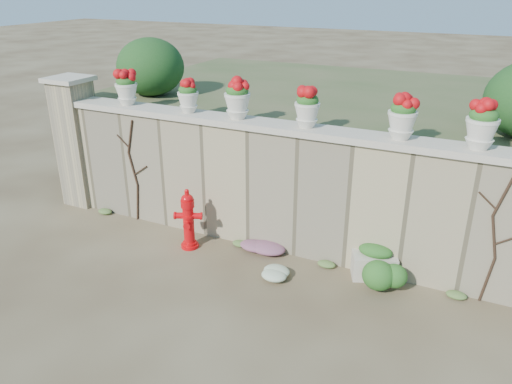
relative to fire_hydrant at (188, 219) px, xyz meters
The scene contains 19 objects.
ground 1.76m from the fire_hydrant, 41.69° to the right, with size 80.00×80.00×0.00m, color #473623.
stone_wall 1.51m from the fire_hydrant, 28.57° to the left, with size 8.00×0.40×2.00m, color #9C8D68.
wall_cap 2.09m from the fire_hydrant, 28.57° to the left, with size 8.10×0.52×0.10m, color beige.
gate_pillar 3.06m from the fire_hydrant, 166.73° to the left, with size 0.72×0.72×2.48m.
raised_fill 4.11m from the fire_hydrant, 72.10° to the left, with size 9.00×6.00×2.00m, color #384C23.
back_shrub_left 3.38m from the fire_hydrant, 135.94° to the left, with size 1.30×1.30×1.10m, color #143814.
vine_left 1.56m from the fire_hydrant, 161.92° to the left, with size 0.60×0.04×1.91m.
vine_right 4.53m from the fire_hydrant, ahead, with size 0.60×0.04×1.91m.
fire_hydrant is the anchor object (origin of this frame).
planter_box 3.01m from the fire_hydrant, ahead, with size 0.73×0.58×0.53m.
green_shrub 3.24m from the fire_hydrant, ahead, with size 0.62×0.56×0.59m, color #1E5119.
magenta_clump 1.26m from the fire_hydrant, 20.77° to the left, with size 0.80×0.53×0.21m, color #AE228C.
white_flowers 1.71m from the fire_hydrant, ahead, with size 0.57×0.45×0.20m, color white.
urn_pot_0 2.54m from the fire_hydrant, 156.65° to the left, with size 0.38×0.38×0.59m.
urn_pot_1 1.99m from the fire_hydrant, 115.59° to the left, with size 0.34×0.34×0.54m.
urn_pot_2 2.09m from the fire_hydrant, 49.80° to the left, with size 0.41×0.41×0.64m.
urn_pot_3 2.63m from the fire_hydrant, 21.59° to the left, with size 0.37×0.37×0.59m.
urn_pot_4 3.68m from the fire_hydrant, 12.47° to the left, with size 0.40×0.40×0.62m.
urn_pot_5 4.55m from the fire_hydrant, ahead, with size 0.41×0.41×0.64m.
Camera 1 is at (2.89, -4.98, 4.13)m, focal length 35.00 mm.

